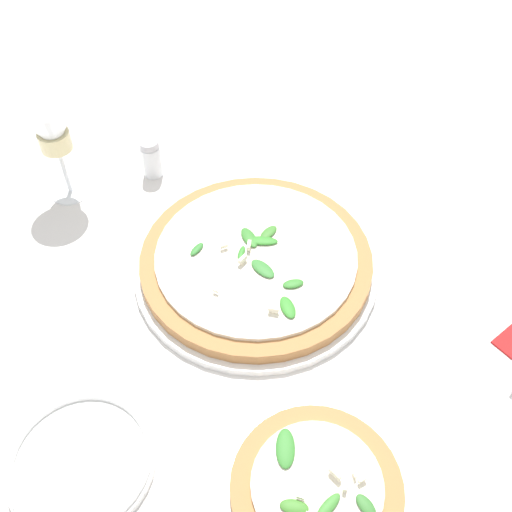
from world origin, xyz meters
The scene contains 6 objects.
ground_plane centered at (0.00, 0.00, 0.00)m, with size 6.00×6.00×0.00m, color silver.
pizza_arugula_main centered at (-0.03, -0.01, 0.02)m, with size 0.35×0.35×0.05m.
pizza_personal_side centered at (0.16, 0.26, 0.02)m, with size 0.20×0.20×0.05m.
wine_glass centered at (0.06, -0.34, 0.12)m, with size 0.09×0.09×0.17m.
side_plate_white centered at (0.31, 0.05, 0.01)m, with size 0.17×0.17×0.02m.
shaker_pepper centered at (-0.06, -0.28, 0.03)m, with size 0.03×0.03×0.07m.
Camera 1 is at (0.37, 0.37, 0.66)m, focal length 42.00 mm.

